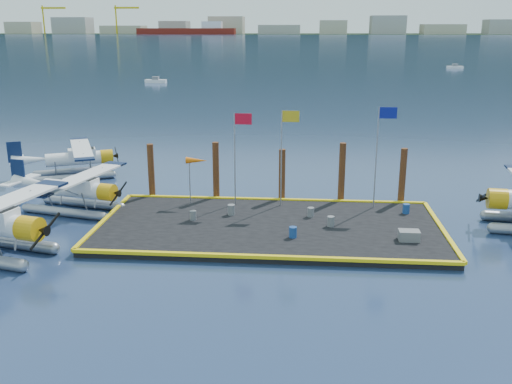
% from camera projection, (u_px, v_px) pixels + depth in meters
% --- Properties ---
extents(ground, '(4000.00, 4000.00, 0.00)m').
position_uv_depth(ground, '(270.00, 230.00, 33.88)').
color(ground, '#1A2C4E').
rests_on(ground, ground).
extents(dock, '(20.00, 10.00, 0.40)m').
position_uv_depth(dock, '(270.00, 227.00, 33.83)').
color(dock, black).
rests_on(dock, ground).
extents(dock_bumpers, '(20.25, 10.25, 0.18)m').
position_uv_depth(dock_bumpers, '(270.00, 223.00, 33.74)').
color(dock_bumpers, yellow).
rests_on(dock_bumpers, dock).
extents(far_backdrop, '(3050.00, 2050.00, 810.00)m').
position_uv_depth(far_backdrop, '(387.00, 27.00, 1674.35)').
color(far_backdrop, black).
rests_on(far_backdrop, ground).
extents(seaplane_b, '(8.34, 9.03, 3.20)m').
position_uv_depth(seaplane_b, '(77.00, 192.00, 36.87)').
color(seaplane_b, gray).
rests_on(seaplane_b, ground).
extents(seaplane_c, '(8.38, 8.79, 3.22)m').
position_uv_depth(seaplane_c, '(78.00, 160.00, 45.38)').
color(seaplane_c, gray).
rests_on(seaplane_c, ground).
extents(drum_0, '(0.40, 0.40, 0.56)m').
position_uv_depth(drum_0, '(193.00, 215.00, 34.45)').
color(drum_0, slate).
rests_on(drum_0, dock).
extents(drum_1, '(0.43, 0.43, 0.60)m').
position_uv_depth(drum_1, '(331.00, 221.00, 33.33)').
color(drum_1, slate).
rests_on(drum_1, dock).
extents(drum_2, '(0.41, 0.41, 0.58)m').
position_uv_depth(drum_2, '(311.00, 212.00, 35.02)').
color(drum_2, slate).
rests_on(drum_2, dock).
extents(drum_3, '(0.43, 0.43, 0.61)m').
position_uv_depth(drum_3, '(293.00, 232.00, 31.58)').
color(drum_3, navy).
rests_on(drum_3, dock).
extents(drum_4, '(0.43, 0.43, 0.61)m').
position_uv_depth(drum_4, '(406.00, 209.00, 35.66)').
color(drum_4, navy).
rests_on(drum_4, dock).
extents(drum_5, '(0.46, 0.46, 0.65)m').
position_uv_depth(drum_5, '(231.00, 210.00, 35.38)').
color(drum_5, slate).
rests_on(drum_5, dock).
extents(crate, '(1.12, 0.75, 0.56)m').
position_uv_depth(crate, '(409.00, 235.00, 31.15)').
color(crate, slate).
rests_on(crate, dock).
extents(flagpole_red, '(1.14, 0.08, 6.00)m').
position_uv_depth(flagpole_red, '(238.00, 145.00, 36.47)').
color(flagpole_red, gray).
rests_on(flagpole_red, dock).
extents(flagpole_yellow, '(1.14, 0.08, 6.20)m').
position_uv_depth(flagpole_yellow, '(285.00, 144.00, 36.20)').
color(flagpole_yellow, gray).
rests_on(flagpole_yellow, dock).
extents(flagpole_blue, '(1.14, 0.08, 6.50)m').
position_uv_depth(flagpole_blue, '(380.00, 142.00, 35.67)').
color(flagpole_blue, gray).
rests_on(flagpole_blue, dock).
extents(windsock, '(1.40, 0.44, 3.12)m').
position_uv_depth(windsock, '(196.00, 162.00, 37.02)').
color(windsock, gray).
rests_on(windsock, dock).
extents(piling_0, '(0.44, 0.44, 4.00)m').
position_uv_depth(piling_0, '(151.00, 173.00, 39.17)').
color(piling_0, '#421E13').
rests_on(piling_0, ground).
extents(piling_1, '(0.44, 0.44, 4.20)m').
position_uv_depth(piling_1, '(216.00, 173.00, 38.78)').
color(piling_1, '#421E13').
rests_on(piling_1, ground).
extents(piling_2, '(0.44, 0.44, 3.80)m').
position_uv_depth(piling_2, '(282.00, 177.00, 38.48)').
color(piling_2, '#421E13').
rests_on(piling_2, ground).
extents(piling_3, '(0.44, 0.44, 4.30)m').
position_uv_depth(piling_3, '(342.00, 175.00, 38.09)').
color(piling_3, '#421E13').
rests_on(piling_3, ground).
extents(piling_4, '(0.44, 0.44, 4.00)m').
position_uv_depth(piling_4, '(402.00, 178.00, 37.81)').
color(piling_4, '#421E13').
rests_on(piling_4, ground).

